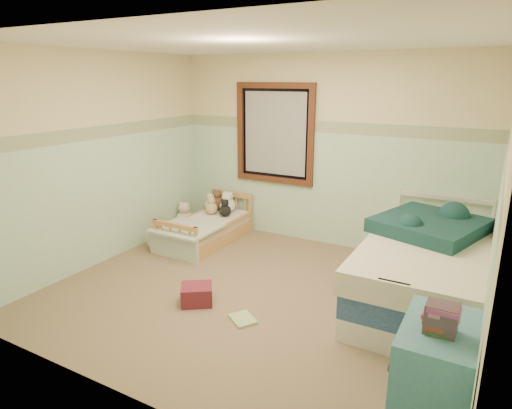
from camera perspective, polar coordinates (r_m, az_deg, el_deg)
The scene contains 29 objects.
floor at distance 4.76m, azimuth 0.09°, elevation -11.54°, with size 4.20×3.60×0.02m, color #775F4A.
ceiling at distance 4.24m, azimuth 0.11°, elevation 20.29°, with size 4.20×3.60×0.02m, color white.
wall_back at distance 5.94m, azimuth 8.60°, elevation 6.69°, with size 4.20×0.04×2.50m, color beige.
wall_front at distance 2.94m, azimuth -17.17°, elevation -3.41°, with size 4.20×0.04×2.50m, color beige.
wall_left at distance 5.63m, azimuth -19.02°, elevation 5.49°, with size 0.04×3.60×2.50m, color beige.
wall_right at distance 3.81m, azimuth 28.89°, elevation -0.35°, with size 0.04×3.60×2.50m, color beige.
wainscot_mint at distance 6.03m, azimuth 8.36°, elevation 1.97°, with size 4.20×0.01×1.50m, color #A3C9AA.
border_strip at distance 5.88m, azimuth 8.68°, elevation 9.79°, with size 4.20×0.01×0.15m, color #4D6D54.
window_frame at distance 6.15m, azimuth 2.37°, elevation 9.05°, with size 1.16×0.06×1.36m, color #452215.
window_blinds at distance 6.16m, azimuth 2.41°, elevation 9.06°, with size 0.92×0.01×1.12m, color #B9B9B5.
toddler_bed_frame at distance 6.22m, azimuth -6.35°, elevation -3.87°, with size 0.70×1.39×0.18m, color #A97C3B.
toddler_mattress at distance 6.17m, azimuth -6.39°, elevation -2.57°, with size 0.64×1.33×0.12m, color silver.
patchwork_quilt at distance 5.82m, azimuth -8.87°, elevation -3.04°, with size 0.75×0.70×0.03m, color #87B3DD.
plush_bed_brown at distance 6.60m, azimuth -4.99°, elevation 0.19°, with size 0.21×0.21×0.21m, color brown.
plush_bed_white at distance 6.49m, azimuth -3.53°, elevation -0.07°, with size 0.20×0.20×0.20m, color white.
plush_bed_tan at distance 6.40m, azimuth -5.72°, elevation -0.50°, with size 0.17×0.17×0.17m, color #CCB283.
plush_bed_dark at distance 6.28m, azimuth -3.99°, elevation -0.80°, with size 0.17×0.17×0.17m, color black.
plush_floor_cream at distance 6.72m, azimuth -9.12°, elevation -1.99°, with size 0.28×0.28×0.28m, color beige.
plush_floor_tan at distance 5.99m, azimuth -12.62°, elevation -4.63°, with size 0.25×0.25×0.25m, color #CCB283.
twin_bed_frame at distance 4.85m, azimuth 20.65°, elevation -10.52°, with size 1.09×2.18×0.22m, color silver.
twin_boxspring at distance 4.76m, azimuth 20.91°, elevation -8.14°, with size 1.09×2.18×0.22m, color navy.
twin_mattress at distance 4.68m, azimuth 21.18°, elevation -5.68°, with size 1.13×2.22×0.22m, color beige.
teal_blanket at distance 4.91m, azimuth 21.34°, elevation -2.47°, with size 0.92×0.98×0.14m, color #13312F.
dresser at distance 3.25m, azimuth 21.94°, elevation -19.70°, with size 0.45×0.71×0.71m, color teal.
book_stack at distance 2.95m, azimuth 22.66°, elevation -13.33°, with size 0.19×0.14×0.19m, color brown.
red_pillow at distance 4.59m, azimuth -7.60°, elevation -11.35°, with size 0.31×0.27×0.19m, color maroon.
floor_book at distance 4.30m, azimuth -1.71°, elevation -14.46°, with size 0.26×0.20×0.02m, color yellow.
extra_plush_0 at distance 6.41m, azimuth -3.77°, elevation -0.27°, with size 0.21×0.21×0.21m, color white.
extra_plush_1 at distance 6.57m, azimuth -5.85°, elevation -0.05°, with size 0.17×0.17×0.17m, color beige.
Camera 1 is at (2.05, -3.70, 2.19)m, focal length 31.22 mm.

